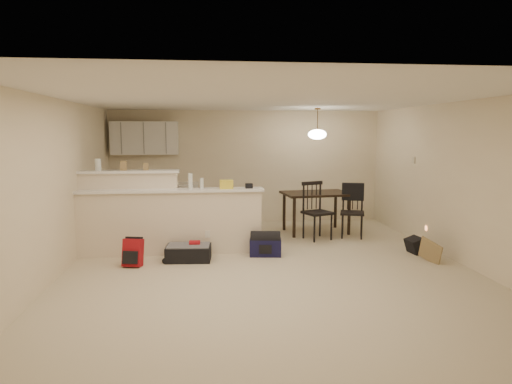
{
  "coord_description": "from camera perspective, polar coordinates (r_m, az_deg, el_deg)",
  "views": [
    {
      "loc": [
        -0.91,
        -6.66,
        2.02
      ],
      "look_at": [
        -0.1,
        0.7,
        1.05
      ],
      "focal_mm": 32.0,
      "sensor_mm": 36.0,
      "label": 1
    }
  ],
  "objects": [
    {
      "name": "upper_cabinets",
      "position": [
        10.07,
        -13.74,
        6.57
      ],
      "size": [
        1.4,
        0.34,
        0.7
      ],
      "primitive_type": "cube",
      "color": "white",
      "rests_on": "room"
    },
    {
      "name": "kitchen_counter",
      "position": [
        10.04,
        -12.44,
        -1.71
      ],
      "size": [
        1.8,
        0.6,
        0.9
      ],
      "primitive_type": "cube",
      "color": "white",
      "rests_on": "ground"
    },
    {
      "name": "cereal_box",
      "position": [
        7.92,
        -16.23,
        3.18
      ],
      "size": [
        0.1,
        0.07,
        0.16
      ],
      "primitive_type": "cube",
      "color": "#93794C",
      "rests_on": "breakfast_bar"
    },
    {
      "name": "cardboard_sheet",
      "position": [
        7.72,
        20.95,
        -6.94
      ],
      "size": [
        0.15,
        0.43,
        0.34
      ],
      "primitive_type": "cube",
      "rotation": [
        0.0,
        0.0,
        1.87
      ],
      "color": "#93794C",
      "rests_on": "ground"
    },
    {
      "name": "thermostat",
      "position": [
        9.11,
        19.1,
        3.78
      ],
      "size": [
        0.02,
        0.12,
        0.12
      ],
      "primitive_type": "cube",
      "color": "beige",
      "rests_on": "room"
    },
    {
      "name": "black_daypack",
      "position": [
        8.16,
        19.28,
        -6.35
      ],
      "size": [
        0.24,
        0.32,
        0.26
      ],
      "primitive_type": "cube",
      "rotation": [
        0.0,
        0.0,
        1.69
      ],
      "color": "black",
      "rests_on": "ground"
    },
    {
      "name": "bottle_b",
      "position": [
        7.61,
        -6.8,
        1.07
      ],
      "size": [
        0.06,
        0.06,
        0.18
      ],
      "primitive_type": "cylinder",
      "color": "silver",
      "rests_on": "breakfast_bar"
    },
    {
      "name": "dining_chair_far",
      "position": [
        8.99,
        11.95,
        -2.38
      ],
      "size": [
        0.56,
        0.54,
        1.02
      ],
      "primitive_type": null,
      "rotation": [
        0.0,
        0.0,
        -0.32
      ],
      "color": "black",
      "rests_on": "ground"
    },
    {
      "name": "dining_chair_near",
      "position": [
        8.7,
        7.71,
        -2.37
      ],
      "size": [
        0.61,
        0.6,
        1.09
      ],
      "primitive_type": null,
      "rotation": [
        0.0,
        0.0,
        0.37
      ],
      "color": "black",
      "rests_on": "ground"
    },
    {
      "name": "room",
      "position": [
        6.77,
        1.49,
        0.92
      ],
      "size": [
        7.0,
        7.02,
        2.5
      ],
      "color": "beige",
      "rests_on": "ground"
    },
    {
      "name": "jar",
      "position": [
        8.0,
        -19.15,
        3.25
      ],
      "size": [
        0.1,
        0.1,
        0.2
      ],
      "primitive_type": "cylinder",
      "color": "silver",
      "rests_on": "breakfast_bar"
    },
    {
      "name": "navy_duffel",
      "position": [
        7.58,
        1.18,
        -6.91
      ],
      "size": [
        0.55,
        0.35,
        0.28
      ],
      "primitive_type": "cube",
      "rotation": [
        0.0,
        0.0,
        -0.13
      ],
      "color": "#121239",
      "rests_on": "ground"
    },
    {
      "name": "bottle_a",
      "position": [
        7.61,
        -8.21,
        1.35
      ],
      "size": [
        0.07,
        0.07,
        0.26
      ],
      "primitive_type": "cylinder",
      "color": "silver",
      "rests_on": "breakfast_bar"
    },
    {
      "name": "pouch",
      "position": [
        7.65,
        -0.88,
        0.78
      ],
      "size": [
        0.12,
        0.1,
        0.08
      ],
      "primitive_type": "cube",
      "color": "#93794C",
      "rests_on": "breakfast_bar"
    },
    {
      "name": "breakfast_bar",
      "position": [
        7.82,
        -12.41,
        -3.12
      ],
      "size": [
        3.08,
        0.58,
        1.39
      ],
      "color": "beige",
      "rests_on": "ground"
    },
    {
      "name": "bag_lump",
      "position": [
        7.62,
        -3.73,
        0.96
      ],
      "size": [
        0.22,
        0.18,
        0.14
      ],
      "primitive_type": "cube",
      "color": "#93794C",
      "rests_on": "breakfast_bar"
    },
    {
      "name": "red_backpack",
      "position": [
        7.23,
        -15.12,
        -7.32
      ],
      "size": [
        0.31,
        0.23,
        0.42
      ],
      "primitive_type": "cube",
      "rotation": [
        0.0,
        0.0,
        -0.22
      ],
      "color": "#A5121A",
      "rests_on": "ground"
    },
    {
      "name": "suitcase",
      "position": [
        7.38,
        -8.42,
        -7.56
      ],
      "size": [
        0.73,
        0.5,
        0.24
      ],
      "primitive_type": "cube",
      "rotation": [
        0.0,
        0.0,
        -0.07
      ],
      "color": "black",
      "rests_on": "ground"
    },
    {
      "name": "pendant_lamp",
      "position": [
        9.18,
        7.66,
        7.21
      ],
      "size": [
        0.36,
        0.36,
        0.62
      ],
      "color": "brown",
      "rests_on": "room"
    },
    {
      "name": "small_box",
      "position": [
        7.87,
        -13.6,
        3.1
      ],
      "size": [
        0.08,
        0.06,
        0.12
      ],
      "primitive_type": "cube",
      "color": "#93794C",
      "rests_on": "breakfast_bar"
    },
    {
      "name": "dining_table",
      "position": [
        9.27,
        7.53,
        -0.66
      ],
      "size": [
        1.4,
        1.01,
        0.82
      ],
      "rotation": [
        0.0,
        0.0,
        0.11
      ],
      "color": "black",
      "rests_on": "ground"
    }
  ]
}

